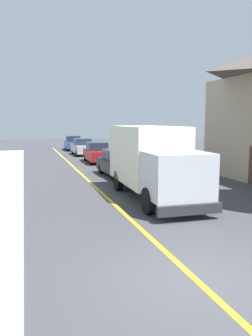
% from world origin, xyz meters
% --- Properties ---
extents(ground_plane, '(120.00, 120.00, 0.00)m').
position_xyz_m(ground_plane, '(0.00, 0.00, 0.00)').
color(ground_plane, '#424247').
extents(centre_line_yellow, '(0.16, 56.00, 0.01)m').
position_xyz_m(centre_line_yellow, '(0.00, 10.00, 0.00)').
color(centre_line_yellow, gold).
rests_on(centre_line_yellow, ground).
extents(box_truck, '(2.55, 7.23, 3.20)m').
position_xyz_m(box_truck, '(1.96, 7.83, 1.77)').
color(box_truck, '#F2EDCC').
rests_on(box_truck, ground).
extents(parked_car_near, '(2.00, 4.48, 1.67)m').
position_xyz_m(parked_car_near, '(2.13, 14.08, 0.79)').
color(parked_car_near, black).
rests_on(parked_car_near, ground).
extents(parked_car_mid, '(1.91, 4.45, 1.67)m').
position_xyz_m(parked_car_mid, '(2.32, 21.48, 0.79)').
color(parked_car_mid, maroon).
rests_on(parked_car_mid, ground).
extents(parked_car_far, '(1.89, 4.44, 1.67)m').
position_xyz_m(parked_car_far, '(2.17, 27.99, 0.79)').
color(parked_car_far, '#B7B7BC').
rests_on(parked_car_far, ground).
extents(parked_car_furthest, '(1.99, 4.47, 1.67)m').
position_xyz_m(parked_car_furthest, '(2.08, 34.32, 0.79)').
color(parked_car_furthest, '#2D4793').
rests_on(parked_car_furthest, ground).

